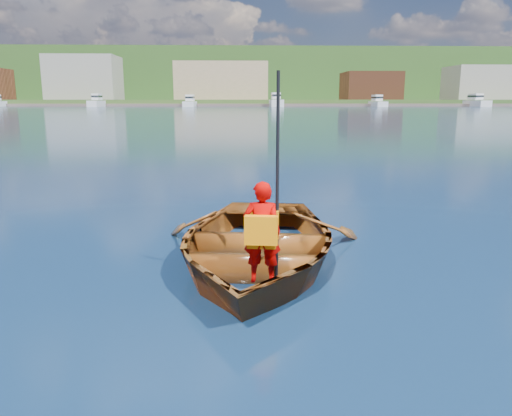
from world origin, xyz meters
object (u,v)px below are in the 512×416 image
rowboat (255,243)px  marina_yachts (235,102)px  child_paddler (262,231)px  dock (265,105)px

rowboat → marina_yachts: 143.34m
rowboat → child_paddler: (0.04, -0.91, 0.39)m
rowboat → dock: 148.20m
rowboat → marina_yachts: marina_yachts is taller
rowboat → marina_yachts: size_ratio=0.03×
dock → marina_yachts: (-8.84, -4.66, 0.93)m
rowboat → child_paddler: 0.99m
rowboat → dock: bearing=86.9°
rowboat → child_paddler: child_paddler is taller
child_paddler → dock: (7.86, 148.90, -0.26)m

